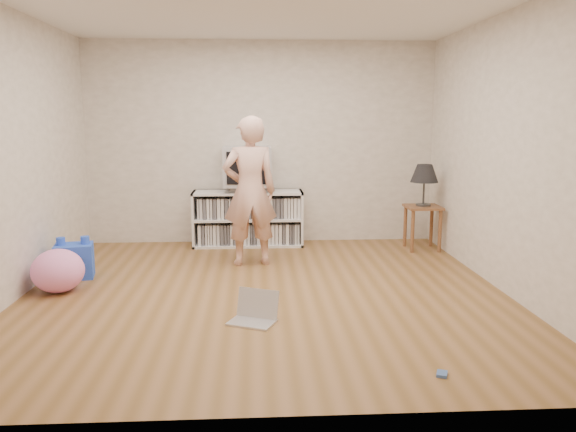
% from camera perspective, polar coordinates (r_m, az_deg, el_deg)
% --- Properties ---
extents(ground, '(4.50, 4.50, 0.00)m').
position_cam_1_polar(ground, '(5.36, -2.33, -7.73)').
color(ground, brown).
rests_on(ground, ground).
extents(walls, '(4.52, 4.52, 2.60)m').
position_cam_1_polar(walls, '(5.11, -2.43, 6.28)').
color(walls, '#B9B0A2').
rests_on(walls, ground).
extents(ceiling, '(4.50, 4.50, 0.01)m').
position_cam_1_polar(ceiling, '(5.20, -2.55, 20.74)').
color(ceiling, white).
rests_on(ceiling, walls).
extents(media_unit, '(1.40, 0.45, 0.70)m').
position_cam_1_polar(media_unit, '(7.25, -4.08, -0.21)').
color(media_unit, white).
rests_on(media_unit, ground).
extents(dvd_deck, '(0.45, 0.35, 0.07)m').
position_cam_1_polar(dvd_deck, '(7.18, -4.12, 2.80)').
color(dvd_deck, gray).
rests_on(dvd_deck, media_unit).
extents(crt_tv, '(0.60, 0.53, 0.50)m').
position_cam_1_polar(crt_tv, '(7.15, -4.15, 5.06)').
color(crt_tv, '#A8A8AD').
rests_on(crt_tv, dvd_deck).
extents(side_table, '(0.42, 0.42, 0.55)m').
position_cam_1_polar(side_table, '(7.17, 13.52, -0.05)').
color(side_table, brown).
rests_on(side_table, ground).
extents(table_lamp, '(0.34, 0.34, 0.52)m').
position_cam_1_polar(table_lamp, '(7.10, 13.69, 4.13)').
color(table_lamp, '#333333').
rests_on(table_lamp, side_table).
extents(person, '(0.66, 0.49, 1.65)m').
position_cam_1_polar(person, '(6.20, -3.90, 2.50)').
color(person, beige).
rests_on(person, ground).
extents(laptop, '(0.44, 0.40, 0.25)m').
position_cam_1_polar(laptop, '(4.62, -3.39, -9.80)').
color(laptop, silver).
rests_on(laptop, ground).
extents(playing_cards, '(0.09, 0.11, 0.02)m').
position_cam_1_polar(playing_cards, '(3.86, 15.37, -15.21)').
color(playing_cards, '#4063AB').
rests_on(playing_cards, ground).
extents(plush_blue, '(0.42, 0.37, 0.43)m').
position_cam_1_polar(plush_blue, '(6.18, -20.89, -4.24)').
color(plush_blue, blue).
rests_on(plush_blue, ground).
extents(plush_pink, '(0.59, 0.59, 0.41)m').
position_cam_1_polar(plush_pink, '(5.73, -22.34, -5.17)').
color(plush_pink, '#FD86CE').
rests_on(plush_pink, ground).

